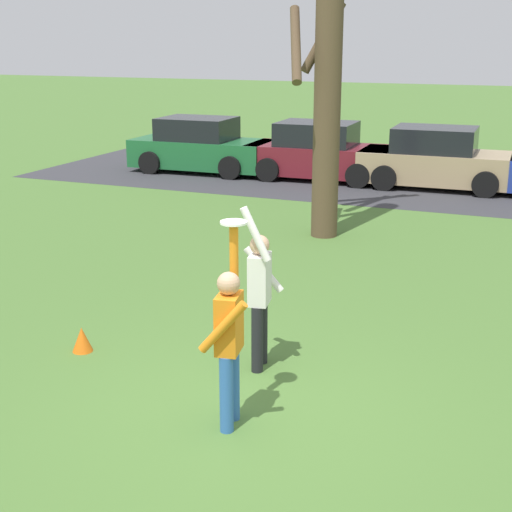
{
  "coord_description": "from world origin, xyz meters",
  "views": [
    {
      "loc": [
        2.79,
        -6.53,
        3.83
      ],
      "look_at": [
        -0.16,
        0.7,
        1.53
      ],
      "focal_mm": 51.97,
      "sensor_mm": 36.0,
      "label": 1
    }
  ],
  "objects_px": {
    "parked_car_green": "(201,147)",
    "field_cone_orange": "(82,339)",
    "bare_tree_tall": "(326,50)",
    "frisbee_disc": "(234,222)",
    "parked_car_tan": "(438,160)",
    "person_defender": "(260,290)",
    "parked_car_maroon": "(320,153)",
    "person_catcher": "(229,336)"
  },
  "relations": [
    {
      "from": "parked_car_green",
      "to": "field_cone_orange",
      "type": "distance_m",
      "value": 13.28
    },
    {
      "from": "bare_tree_tall",
      "to": "field_cone_orange",
      "type": "height_order",
      "value": "bare_tree_tall"
    },
    {
      "from": "parked_car_green",
      "to": "bare_tree_tall",
      "type": "height_order",
      "value": "bare_tree_tall"
    },
    {
      "from": "frisbee_disc",
      "to": "parked_car_tan",
      "type": "height_order",
      "value": "frisbee_disc"
    },
    {
      "from": "parked_car_tan",
      "to": "field_cone_orange",
      "type": "distance_m",
      "value": 12.88
    },
    {
      "from": "person_defender",
      "to": "bare_tree_tall",
      "type": "bearing_deg",
      "value": -179.05
    },
    {
      "from": "parked_car_tan",
      "to": "bare_tree_tall",
      "type": "height_order",
      "value": "bare_tree_tall"
    },
    {
      "from": "parked_car_maroon",
      "to": "frisbee_disc",
      "type": "bearing_deg",
      "value": -77.73
    },
    {
      "from": "parked_car_maroon",
      "to": "field_cone_orange",
      "type": "height_order",
      "value": "parked_car_maroon"
    },
    {
      "from": "person_defender",
      "to": "parked_car_tan",
      "type": "bearing_deg",
      "value": 169.49
    },
    {
      "from": "bare_tree_tall",
      "to": "field_cone_orange",
      "type": "xyz_separation_m",
      "value": [
        -1.07,
        -6.74,
        -3.45
      ]
    },
    {
      "from": "person_catcher",
      "to": "frisbee_disc",
      "type": "bearing_deg",
      "value": 0.0
    },
    {
      "from": "parked_car_green",
      "to": "parked_car_tan",
      "type": "distance_m",
      "value": 6.9
    },
    {
      "from": "person_catcher",
      "to": "bare_tree_tall",
      "type": "bearing_deg",
      "value": 0.78
    },
    {
      "from": "bare_tree_tall",
      "to": "parked_car_tan",
      "type": "bearing_deg",
      "value": 77.0
    },
    {
      "from": "person_defender",
      "to": "parked_car_green",
      "type": "relative_size",
      "value": 0.49
    },
    {
      "from": "frisbee_disc",
      "to": "parked_car_green",
      "type": "xyz_separation_m",
      "value": [
        -6.93,
        13.28,
        -1.37
      ]
    },
    {
      "from": "parked_car_green",
      "to": "bare_tree_tall",
      "type": "bearing_deg",
      "value": -47.61
    },
    {
      "from": "parked_car_maroon",
      "to": "parked_car_tan",
      "type": "distance_m",
      "value": 3.25
    },
    {
      "from": "field_cone_orange",
      "to": "parked_car_green",
      "type": "bearing_deg",
      "value": 109.67
    },
    {
      "from": "parked_car_maroon",
      "to": "field_cone_orange",
      "type": "xyz_separation_m",
      "value": [
        0.82,
        -12.65,
        -0.57
      ]
    },
    {
      "from": "frisbee_disc",
      "to": "parked_car_maroon",
      "type": "relative_size",
      "value": 0.06
    },
    {
      "from": "person_defender",
      "to": "field_cone_orange",
      "type": "height_order",
      "value": "person_defender"
    },
    {
      "from": "parked_car_green",
      "to": "field_cone_orange",
      "type": "height_order",
      "value": "parked_car_green"
    },
    {
      "from": "person_catcher",
      "to": "frisbee_disc",
      "type": "xyz_separation_m",
      "value": [
        -0.04,
        0.22,
        1.11
      ]
    },
    {
      "from": "person_catcher",
      "to": "frisbee_disc",
      "type": "relative_size",
      "value": 7.72
    },
    {
      "from": "person_defender",
      "to": "parked_car_maroon",
      "type": "distance_m",
      "value": 12.62
    },
    {
      "from": "bare_tree_tall",
      "to": "field_cone_orange",
      "type": "distance_m",
      "value": 7.64
    },
    {
      "from": "person_defender",
      "to": "parked_car_tan",
      "type": "distance_m",
      "value": 12.22
    },
    {
      "from": "frisbee_disc",
      "to": "field_cone_orange",
      "type": "height_order",
      "value": "frisbee_disc"
    },
    {
      "from": "field_cone_orange",
      "to": "bare_tree_tall",
      "type": "bearing_deg",
      "value": 80.97
    },
    {
      "from": "person_defender",
      "to": "frisbee_disc",
      "type": "bearing_deg",
      "value": -0.0
    },
    {
      "from": "frisbee_disc",
      "to": "parked_car_tan",
      "type": "xyz_separation_m",
      "value": [
        -0.03,
        13.41,
        -1.37
      ]
    },
    {
      "from": "parked_car_green",
      "to": "parked_car_maroon",
      "type": "bearing_deg",
      "value": 0.87
    },
    {
      "from": "bare_tree_tall",
      "to": "person_defender",
      "type": "bearing_deg",
      "value": -79.35
    },
    {
      "from": "parked_car_green",
      "to": "bare_tree_tall",
      "type": "xyz_separation_m",
      "value": [
        5.54,
        -5.76,
        2.89
      ]
    },
    {
      "from": "parked_car_maroon",
      "to": "field_cone_orange",
      "type": "distance_m",
      "value": 12.69
    },
    {
      "from": "parked_car_maroon",
      "to": "parked_car_tan",
      "type": "xyz_separation_m",
      "value": [
        3.25,
        -0.01,
        0.0
      ]
    },
    {
      "from": "person_defender",
      "to": "parked_car_green",
      "type": "height_order",
      "value": "person_defender"
    },
    {
      "from": "person_catcher",
      "to": "parked_car_green",
      "type": "xyz_separation_m",
      "value": [
        -6.97,
        13.5,
        -0.25
      ]
    },
    {
      "from": "parked_car_tan",
      "to": "field_cone_orange",
      "type": "height_order",
      "value": "parked_car_tan"
    },
    {
      "from": "person_defender",
      "to": "parked_car_green",
      "type": "distance_m",
      "value": 13.83
    }
  ]
}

